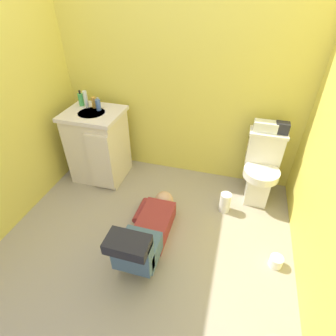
% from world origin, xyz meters
% --- Properties ---
extents(ground_plane, '(3.08, 3.18, 0.04)m').
position_xyz_m(ground_plane, '(0.00, 0.00, -0.02)').
color(ground_plane, gray).
extents(wall_back, '(2.74, 0.08, 2.40)m').
position_xyz_m(wall_back, '(0.00, 1.13, 1.20)').
color(wall_back, '#DECE51').
rests_on(wall_back, ground_plane).
extents(toilet, '(0.36, 0.46, 0.75)m').
position_xyz_m(toilet, '(0.94, 0.83, 0.37)').
color(toilet, silver).
rests_on(toilet, ground_plane).
extents(vanity_cabinet, '(0.60, 0.53, 0.82)m').
position_xyz_m(vanity_cabinet, '(-0.84, 0.72, 0.42)').
color(vanity_cabinet, beige).
rests_on(vanity_cabinet, ground_plane).
extents(faucet, '(0.02, 0.02, 0.10)m').
position_xyz_m(faucet, '(-0.84, 0.86, 0.87)').
color(faucet, silver).
rests_on(faucet, vanity_cabinet).
extents(person_plumber, '(0.39, 1.06, 0.52)m').
position_xyz_m(person_plumber, '(0.03, -0.13, 0.18)').
color(person_plumber, maroon).
rests_on(person_plumber, ground_plane).
extents(tissue_box, '(0.22, 0.11, 0.10)m').
position_xyz_m(tissue_box, '(0.90, 0.92, 0.80)').
color(tissue_box, silver).
rests_on(tissue_box, toilet).
extents(toiletry_bag, '(0.12, 0.09, 0.11)m').
position_xyz_m(toiletry_bag, '(1.05, 0.92, 0.81)').
color(toiletry_bag, '#26262D').
rests_on(toiletry_bag, toilet).
extents(soap_dispenser, '(0.06, 0.06, 0.17)m').
position_xyz_m(soap_dispenser, '(-1.03, 0.84, 0.89)').
color(soap_dispenser, '#41A556').
rests_on(soap_dispenser, vanity_cabinet).
extents(bottle_clear, '(0.04, 0.04, 0.18)m').
position_xyz_m(bottle_clear, '(-0.95, 0.81, 0.91)').
color(bottle_clear, silver).
rests_on(bottle_clear, vanity_cabinet).
extents(bottle_amber, '(0.05, 0.05, 0.12)m').
position_xyz_m(bottle_amber, '(-0.86, 0.82, 0.88)').
color(bottle_amber, '#BF8A35').
rests_on(bottle_amber, vanity_cabinet).
extents(bottle_blue, '(0.05, 0.05, 0.11)m').
position_xyz_m(bottle_blue, '(-0.79, 0.78, 0.88)').
color(bottle_blue, '#4465B0').
rests_on(bottle_blue, vanity_cabinet).
extents(paper_towel_roll, '(0.11, 0.11, 0.22)m').
position_xyz_m(paper_towel_roll, '(0.64, 0.51, 0.11)').
color(paper_towel_roll, white).
rests_on(paper_towel_roll, ground_plane).
extents(toilet_paper_roll, '(0.11, 0.11, 0.10)m').
position_xyz_m(toilet_paper_roll, '(1.13, -0.02, 0.05)').
color(toilet_paper_roll, white).
rests_on(toilet_paper_roll, ground_plane).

